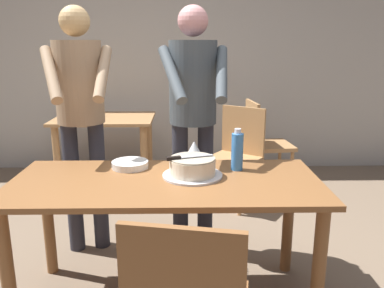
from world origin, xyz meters
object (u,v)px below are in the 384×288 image
at_px(cake_on_platter, 192,168).
at_px(water_bottle, 237,151).
at_px(wine_glass_near, 194,147).
at_px(background_chair_0, 263,140).
at_px(background_table, 105,133).
at_px(main_dining_table, 166,199).
at_px(person_standing_beside, 80,105).
at_px(cake_knife, 180,158).
at_px(background_chair_1, 236,152).
at_px(person_cutting_cake, 193,105).
at_px(plate_stack, 130,164).

bearing_deg(cake_on_platter, water_bottle, 23.39).
bearing_deg(wine_glass_near, background_chair_0, 65.03).
bearing_deg(background_chair_0, background_table, -179.78).
xyz_separation_m(main_dining_table, person_standing_beside, (-0.60, 0.62, 0.44)).
xyz_separation_m(person_standing_beside, background_table, (-0.12, 1.32, -0.50)).
relative_size(water_bottle, background_table, 0.25).
height_order(cake_on_platter, cake_knife, cake_knife).
height_order(cake_knife, background_chair_1, background_chair_1).
height_order(background_table, background_chair_1, background_chair_1).
xyz_separation_m(person_cutting_cake, background_table, (-0.88, 1.35, -0.50)).
xyz_separation_m(water_bottle, background_table, (-1.13, 1.76, -0.29)).
relative_size(main_dining_table, water_bottle, 6.84).
distance_m(main_dining_table, plate_stack, 0.35).
xyz_separation_m(cake_knife, wine_glass_near, (0.08, 0.27, -0.01)).
bearing_deg(background_table, plate_stack, -73.87).
bearing_deg(plate_stack, background_table, 106.13).
bearing_deg(background_chair_1, person_standing_beside, -144.00).
distance_m(plate_stack, person_standing_beside, 0.62).
height_order(plate_stack, wine_glass_near, wine_glass_near).
bearing_deg(main_dining_table, person_cutting_cake, 74.50).
height_order(person_standing_beside, background_table, person_standing_beside).
distance_m(cake_knife, water_bottle, 0.36).
height_order(cake_on_platter, background_chair_0, background_chair_0).
relative_size(cake_on_platter, wine_glass_near, 2.36).
relative_size(person_cutting_cake, background_chair_0, 1.91).
relative_size(wine_glass_near, background_table, 0.14).
distance_m(plate_stack, person_cutting_cake, 0.61).
xyz_separation_m(cake_on_platter, plate_stack, (-0.37, 0.17, -0.03)).
height_order(cake_knife, plate_stack, cake_knife).
bearing_deg(person_cutting_cake, person_standing_beside, 177.75).
bearing_deg(background_chair_1, person_cutting_cake, -115.30).
distance_m(plate_stack, background_chair_1, 1.52).
bearing_deg(plate_stack, person_standing_beside, 133.93).
bearing_deg(wine_glass_near, person_cutting_cake, 90.23).
bearing_deg(person_cutting_cake, cake_knife, -98.55).
distance_m(person_standing_beside, background_chair_1, 1.58).
relative_size(plate_stack, person_cutting_cake, 0.13).
height_order(cake_on_platter, person_standing_beside, person_standing_beside).
bearing_deg(wine_glass_near, main_dining_table, -118.22).
height_order(wine_glass_near, person_standing_beside, person_standing_beside).
bearing_deg(plate_stack, main_dining_table, -45.17).
bearing_deg(wine_glass_near, water_bottle, -27.68).
bearing_deg(person_cutting_cake, cake_on_platter, -91.51).
xyz_separation_m(cake_on_platter, background_chair_0, (0.78, 1.88, -0.31)).
distance_m(water_bottle, background_table, 2.12).
distance_m(wine_glass_near, water_bottle, 0.28).
xyz_separation_m(main_dining_table, cake_knife, (0.08, 0.04, 0.23)).
height_order(person_cutting_cake, person_standing_beside, same).
bearing_deg(background_table, wine_glass_near, -61.52).
distance_m(person_cutting_cake, background_chair_0, 1.66).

